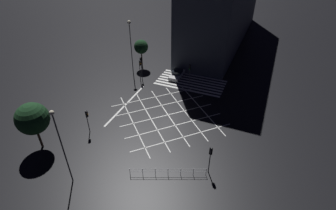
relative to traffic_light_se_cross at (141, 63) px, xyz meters
The scene contains 14 objects.
ground_plane 12.40m from the traffic_light_se_cross, 135.91° to the left, with size 200.00×200.00×0.00m, color black.
road_markings 8.95m from the traffic_light_se_cross, 167.95° to the left, with size 17.87×22.30×0.01m.
traffic_light_se_cross is the anchor object (origin of this frame).
traffic_light_ne_main 15.96m from the traffic_light_se_cross, 91.54° to the left, with size 0.39×0.36×3.49m.
traffic_light_median_south 8.96m from the traffic_light_se_cross, behind, with size 0.36×0.39×4.40m.
traffic_light_nw_cross 23.69m from the traffic_light_se_cross, 135.91° to the left, with size 0.36×0.39×3.68m.
traffic_light_se_main 0.88m from the traffic_light_se_cross, 106.44° to the left, with size 0.39×0.36×3.98m.
street_lamp_east 23.98m from the traffic_light_se_cross, 98.83° to the left, with size 0.47×0.47×9.46m.
street_lamp_west 5.22m from the traffic_light_se_cross, 26.47° to the right, with size 0.61×0.61×9.89m.
street_lamp_far 9.86m from the traffic_light_se_cross, 126.64° to the right, with size 0.52×0.52×8.69m.
street_tree_near 4.82m from the traffic_light_se_cross, 63.57° to the right, with size 2.65×2.65×5.51m.
street_tree_far 20.98m from the traffic_light_se_cross, 80.68° to the left, with size 3.87×3.87×6.39m.
waiting_car 6.87m from the traffic_light_se_cross, 151.61° to the right, with size 1.77×4.42×1.28m.
pedestrian_railing 22.93m from the traffic_light_se_cross, 124.70° to the left, with size 7.85×3.31×1.05m.
Camera 1 is at (-11.90, 28.48, 23.14)m, focal length 28.00 mm.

